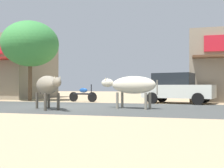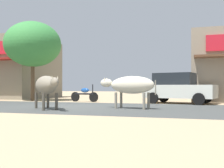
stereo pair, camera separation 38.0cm
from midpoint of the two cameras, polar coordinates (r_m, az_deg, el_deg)
name	(u,v)px [view 2 (the right image)]	position (r m, az deg, el deg)	size (l,w,h in m)	color
ground	(64,107)	(12.73, -8.96, -4.62)	(80.00, 80.00, 0.00)	tan
asphalt_road	(64,107)	(12.73, -8.96, -4.61)	(72.00, 6.58, 0.00)	#404341
storefront_left_cafe	(8,69)	(24.35, -20.22, 2.85)	(6.88, 6.84, 4.67)	gray
roadside_tree	(33,44)	(18.82, -15.40, 7.85)	(3.65, 3.65, 5.12)	brown
parked_hatchback_car	(178,88)	(15.44, 14.11, -0.78)	(3.96, 2.47, 1.64)	silver
parked_motorcycle	(85,94)	(16.69, -4.98, -2.07)	(1.88, 0.44, 1.04)	black
cow_near_brown	(46,85)	(11.32, -12.40, -0.26)	(2.09, 2.11, 1.34)	gray
cow_far_dark	(131,85)	(11.40, 4.80, -0.27)	(2.49, 1.06, 1.34)	beige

